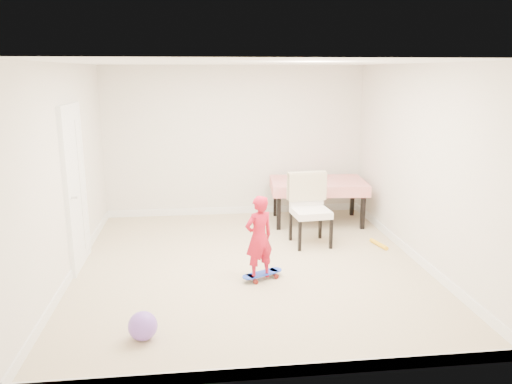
{
  "coord_description": "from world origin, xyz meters",
  "views": [
    {
      "loc": [
        -0.65,
        -6.14,
        2.51
      ],
      "look_at": [
        0.1,
        0.2,
        0.95
      ],
      "focal_mm": 35.0,
      "sensor_mm": 36.0,
      "label": 1
    }
  ],
  "objects": [
    {
      "name": "baseboard_right",
      "position": [
        2.24,
        0.0,
        0.06
      ],
      "size": [
        0.02,
        5.0,
        0.12
      ],
      "primitive_type": "cube",
      "color": "white",
      "rests_on": "ground"
    },
    {
      "name": "wall_back",
      "position": [
        0.0,
        2.48,
        1.3
      ],
      "size": [
        4.5,
        0.04,
        2.6
      ],
      "primitive_type": "cube",
      "color": "silver",
      "rests_on": "ground"
    },
    {
      "name": "wall_left",
      "position": [
        -2.23,
        0.0,
        1.3
      ],
      "size": [
        0.04,
        5.0,
        2.6
      ],
      "primitive_type": "cube",
      "color": "silver",
      "rests_on": "ground"
    },
    {
      "name": "baseboard_front",
      "position": [
        0.0,
        -2.49,
        0.06
      ],
      "size": [
        4.5,
        0.02,
        0.12
      ],
      "primitive_type": "cube",
      "color": "white",
      "rests_on": "ground"
    },
    {
      "name": "dining_chair",
      "position": [
        0.97,
        0.72,
        0.53
      ],
      "size": [
        0.63,
        0.7,
        1.05
      ],
      "primitive_type": null,
      "rotation": [
        0.0,
        0.0,
        0.09
      ],
      "color": "silver",
      "rests_on": "ground"
    },
    {
      "name": "balloon",
      "position": [
        -1.22,
        -1.73,
        0.14
      ],
      "size": [
        0.28,
        0.28,
        0.28
      ],
      "primitive_type": "sphere",
      "color": "#8053C7",
      "rests_on": "ground"
    },
    {
      "name": "ground",
      "position": [
        0.0,
        0.0,
        0.0
      ],
      "size": [
        5.0,
        5.0,
        0.0
      ],
      "primitive_type": "plane",
      "color": "tan",
      "rests_on": "ground"
    },
    {
      "name": "dining_table",
      "position": [
        1.33,
        1.81,
        0.36
      ],
      "size": [
        1.63,
        1.11,
        0.73
      ],
      "primitive_type": null,
      "rotation": [
        0.0,
        0.0,
        -0.09
      ],
      "color": "red",
      "rests_on": "ground"
    },
    {
      "name": "wall_right",
      "position": [
        2.23,
        0.0,
        1.3
      ],
      "size": [
        0.04,
        5.0,
        2.6
      ],
      "primitive_type": "cube",
      "color": "silver",
      "rests_on": "ground"
    },
    {
      "name": "door",
      "position": [
        -2.22,
        0.3,
        1.02
      ],
      "size": [
        0.11,
        0.94,
        2.11
      ],
      "primitive_type": "cube",
      "color": "white",
      "rests_on": "ground"
    },
    {
      "name": "ceiling",
      "position": [
        0.0,
        0.0,
        2.58
      ],
      "size": [
        4.5,
        5.0,
        0.04
      ],
      "primitive_type": "cube",
      "color": "white",
      "rests_on": "wall_back"
    },
    {
      "name": "wall_front",
      "position": [
        0.0,
        -2.48,
        1.3
      ],
      "size": [
        4.5,
        0.04,
        2.6
      ],
      "primitive_type": "cube",
      "color": "silver",
      "rests_on": "ground"
    },
    {
      "name": "skateboard",
      "position": [
        0.1,
        -0.45,
        0.04
      ],
      "size": [
        0.58,
        0.42,
        0.08
      ],
      "primitive_type": null,
      "rotation": [
        0.0,
        0.0,
        0.45
      ],
      "color": "blue",
      "rests_on": "ground"
    },
    {
      "name": "baseboard_left",
      "position": [
        -2.24,
        0.0,
        0.06
      ],
      "size": [
        0.02,
        5.0,
        0.12
      ],
      "primitive_type": "cube",
      "color": "white",
      "rests_on": "ground"
    },
    {
      "name": "child",
      "position": [
        0.05,
        -0.48,
        0.52
      ],
      "size": [
        0.45,
        0.39,
        1.04
      ],
      "primitive_type": "imported",
      "rotation": [
        0.0,
        0.0,
        3.59
      ],
      "color": "red",
      "rests_on": "ground"
    },
    {
      "name": "baseboard_back",
      "position": [
        0.0,
        2.49,
        0.06
      ],
      "size": [
        4.5,
        0.02,
        0.12
      ],
      "primitive_type": "cube",
      "color": "white",
      "rests_on": "ground"
    },
    {
      "name": "foam_toy",
      "position": [
        1.95,
        0.52,
        0.03
      ],
      "size": [
        0.15,
        0.4,
        0.06
      ],
      "primitive_type": "cylinder",
      "rotation": [
        1.57,
        0.0,
        0.24
      ],
      "color": "yellow",
      "rests_on": "ground"
    }
  ]
}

